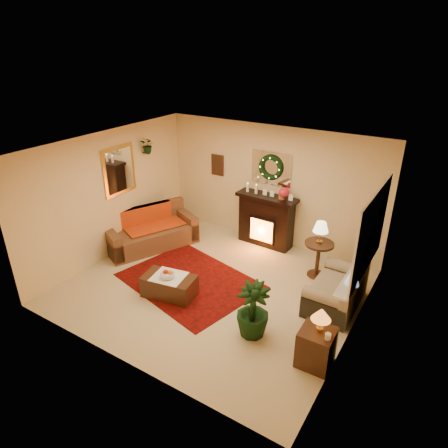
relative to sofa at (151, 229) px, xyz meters
The scene contains 31 objects.
floor 2.17m from the sofa, 16.29° to the right, with size 5.00×5.00×0.00m, color beige.
ceiling 3.04m from the sofa, 16.29° to the right, with size 5.00×5.00×0.00m, color white.
wall_back 2.77m from the sofa, 39.03° to the left, with size 5.00×5.00×0.00m, color #EFD88C.
wall_front 3.61m from the sofa, 54.37° to the right, with size 5.00×5.00×0.00m, color #EFD88C.
wall_left 1.15m from the sofa, 127.65° to the right, with size 4.50×4.50×0.00m, color #EFD88C.
wall_right 4.66m from the sofa, ahead, with size 4.50×4.50×0.00m, color #EFD88C.
area_rug 1.75m from the sofa, 24.03° to the right, with size 2.44×1.83×0.01m, color #491310.
sofa is the anchor object (origin of this frame).
red_throw 0.17m from the sofa, 111.40° to the left, with size 0.79×1.28×0.02m, color red.
fireplace 2.53m from the sofa, 34.89° to the left, with size 1.18×0.37×1.08m, color black.
poinsettia 2.97m from the sofa, 30.23° to the left, with size 0.21×0.21×0.21m, color red.
mantel_candle_a 2.29m from the sofa, 40.50° to the left, with size 0.06×0.06×0.18m, color #F1E4C9.
mantel_candle_b 2.44m from the sofa, 37.07° to the left, with size 0.06×0.06×0.19m, color silver.
mantel_mirror 2.91m from the sofa, 38.69° to the left, with size 0.92×0.02×0.72m, color white.
wreath 2.89m from the sofa, 38.00° to the left, with size 0.55×0.55×0.11m, color #194719.
wall_art 2.10m from the sofa, 67.10° to the left, with size 0.32×0.03×0.48m, color #381E11.
gold_mirror 1.42m from the sofa, 146.05° to the right, with size 0.03×0.84×1.00m, color gold.
hanging_plant 1.63m from the sofa, 123.47° to the left, with size 0.33×0.28×0.36m, color #194719.
loveseat 4.10m from the sofa, ahead, with size 0.75×1.30×0.75m, color #B09E91.
window_frame 4.66m from the sofa, ahead, with size 0.03×1.86×1.36m, color white.
window_glass 4.65m from the sofa, ahead, with size 0.02×1.70×1.22m, color black.
window_sill 4.44m from the sofa, ahead, with size 0.22×1.86×0.04m, color white.
mini_tree 4.53m from the sofa, ahead, with size 0.22×0.22×0.32m, color silver.
sill_plant 4.54m from the sofa, ahead, with size 0.28×0.22×0.51m, color black.
side_table_round 3.60m from the sofa, 12.59° to the left, with size 0.55×0.55×0.71m, color black.
lamp_cream 3.62m from the sofa, 12.42° to the left, with size 0.29×0.29×0.44m, color #FFE8B3.
end_table_square 4.54m from the sofa, 18.43° to the right, with size 0.47×0.47×0.57m, color black.
lamp_tiffany 4.55m from the sofa, 18.19° to the right, with size 0.27×0.27×0.40m, color orange.
coffee_table 1.97m from the sofa, 39.31° to the right, with size 0.93×0.51×0.39m, color black.
fruit_bowl 1.98m from the sofa, 39.94° to the right, with size 0.25×0.25×0.06m, color silver.
floor_palm 3.53m from the sofa, 22.72° to the right, with size 1.53×1.53×2.73m, color #173615.
Camera 1 is at (3.45, -5.16, 4.23)m, focal length 32.00 mm.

